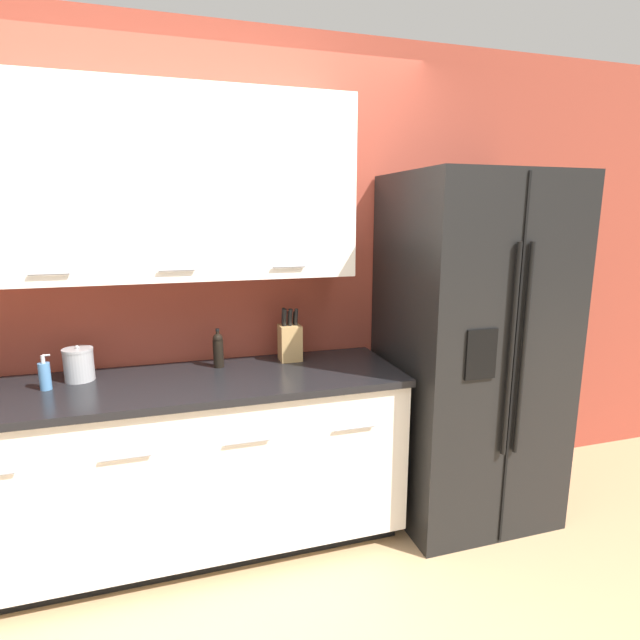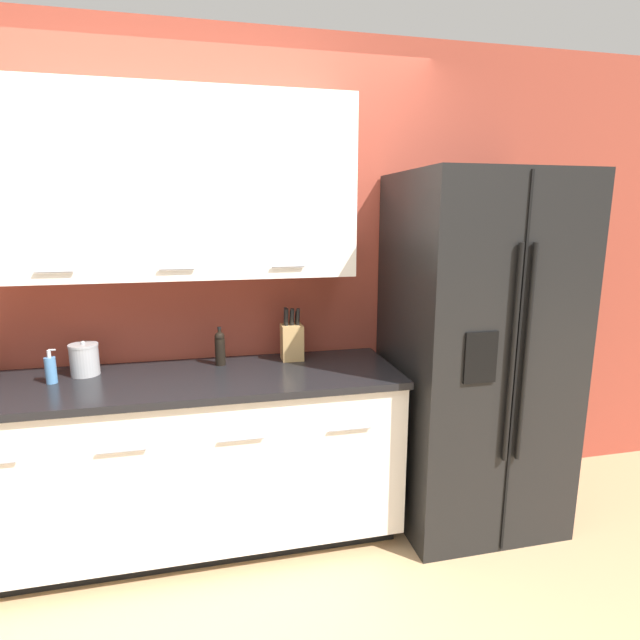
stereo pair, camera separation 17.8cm
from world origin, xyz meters
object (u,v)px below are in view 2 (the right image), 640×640
(refrigerator, at_px, (474,353))
(steel_canister, at_px, (84,359))
(soap_dispenser, at_px, (51,370))
(knife_block, at_px, (292,340))
(oil_bottle, at_px, (220,348))

(refrigerator, relative_size, steel_canister, 10.92)
(refrigerator, distance_m, soap_dispenser, 2.12)
(refrigerator, bearing_deg, knife_block, 165.79)
(knife_block, bearing_deg, steel_canister, -177.92)
(knife_block, xyz_separation_m, oil_bottle, (-0.38, -0.02, -0.01))
(knife_block, distance_m, soap_dispenser, 1.17)
(knife_block, bearing_deg, soap_dispenser, -173.39)
(knife_block, distance_m, steel_canister, 1.04)
(oil_bottle, bearing_deg, refrigerator, -9.61)
(oil_bottle, distance_m, steel_canister, 0.65)
(steel_canister, bearing_deg, knife_block, 2.08)
(soap_dispenser, distance_m, steel_canister, 0.16)
(refrigerator, xyz_separation_m, soap_dispenser, (-2.12, 0.11, 0.02))
(oil_bottle, height_order, steel_canister, oil_bottle)
(refrigerator, bearing_deg, steel_canister, 174.16)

